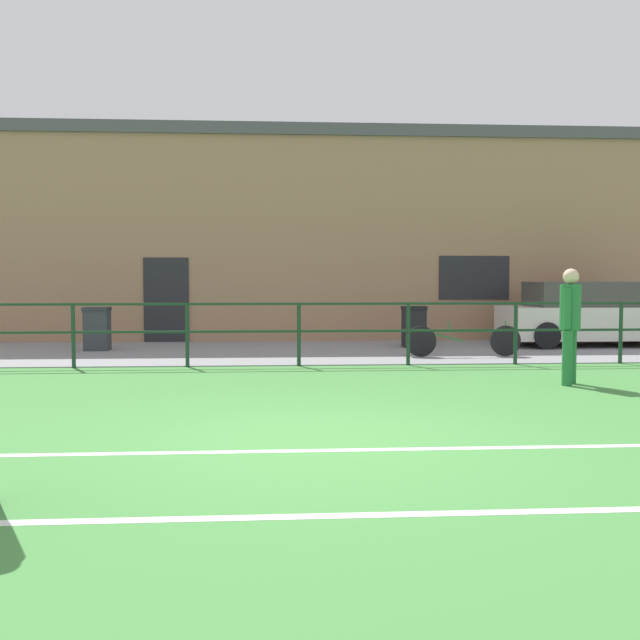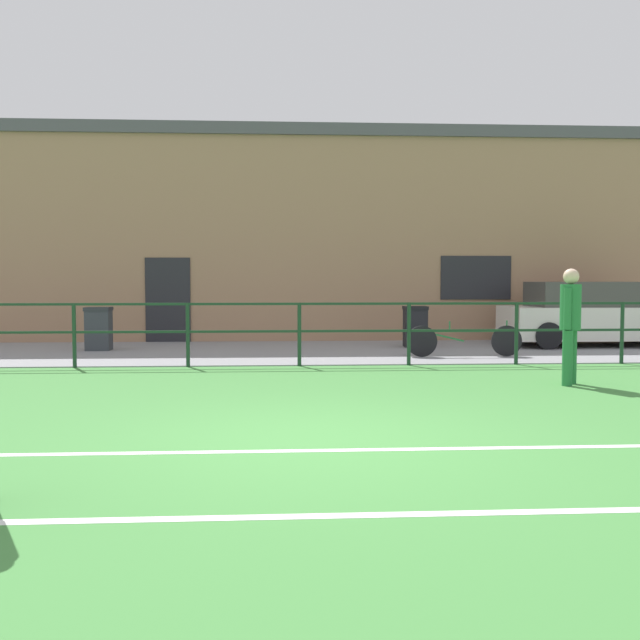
# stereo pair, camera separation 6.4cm
# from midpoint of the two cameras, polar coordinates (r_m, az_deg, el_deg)

# --- Properties ---
(ground) EXTENTS (60.00, 44.00, 0.04)m
(ground) POSITION_cam_midpoint_polar(r_m,az_deg,el_deg) (7.14, -0.18, -9.66)
(ground) COLOR #42843D
(field_line_touchline) EXTENTS (36.00, 0.11, 0.00)m
(field_line_touchline) POSITION_cam_midpoint_polar(r_m,az_deg,el_deg) (6.71, 0.05, -10.30)
(field_line_touchline) COLOR white
(field_line_touchline) RESTS_ON ground
(field_line_hash) EXTENTS (36.00, 0.11, 0.00)m
(field_line_hash) POSITION_cam_midpoint_polar(r_m,az_deg,el_deg) (4.96, 1.50, -15.25)
(field_line_hash) COLOR white
(field_line_hash) RESTS_ON ground
(pavement_strip) EXTENTS (48.00, 5.00, 0.02)m
(pavement_strip) POSITION_cam_midpoint_polar(r_m,az_deg,el_deg) (15.53, -2.13, -2.51)
(pavement_strip) COLOR gray
(pavement_strip) RESTS_ON ground
(perimeter_fence) EXTENTS (36.07, 0.07, 1.15)m
(perimeter_fence) POSITION_cam_midpoint_polar(r_m,az_deg,el_deg) (12.97, -1.83, -0.39)
(perimeter_fence) COLOR #193823
(perimeter_fence) RESTS_ON ground
(clubhouse_facade) EXTENTS (28.00, 2.56, 5.43)m
(clubhouse_facade) POSITION_cam_midpoint_polar(r_m,az_deg,el_deg) (19.18, -2.47, 6.71)
(clubhouse_facade) COLOR #A37A5B
(clubhouse_facade) RESTS_ON ground
(player_striker) EXTENTS (0.32, 0.41, 1.73)m
(player_striker) POSITION_cam_midpoint_polar(r_m,az_deg,el_deg) (11.30, 19.07, 0.08)
(player_striker) COLOR #237038
(player_striker) RESTS_ON ground
(parked_car_red) EXTENTS (4.13, 1.84, 1.49)m
(parked_car_red) POSITION_cam_midpoint_polar(r_m,az_deg,el_deg) (17.94, 20.51, 0.37)
(parked_car_red) COLOR silver
(parked_car_red) RESTS_ON pavement_strip
(bicycle_parked_0) EXTENTS (2.35, 0.04, 0.72)m
(bicycle_parked_0) POSITION_cam_midpoint_polar(r_m,az_deg,el_deg) (14.69, 11.15, -1.59)
(bicycle_parked_0) COLOR black
(bicycle_parked_0) RESTS_ON pavement_strip
(trash_bin_0) EXTENTS (0.55, 0.46, 0.94)m
(trash_bin_0) POSITION_cam_midpoint_polar(r_m,az_deg,el_deg) (16.38, -17.37, -0.65)
(trash_bin_0) COLOR #33383D
(trash_bin_0) RESTS_ON pavement_strip
(trash_bin_1) EXTENTS (0.53, 0.45, 0.94)m
(trash_bin_1) POSITION_cam_midpoint_polar(r_m,az_deg,el_deg) (16.55, 7.35, -0.50)
(trash_bin_1) COLOR black
(trash_bin_1) RESTS_ON pavement_strip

